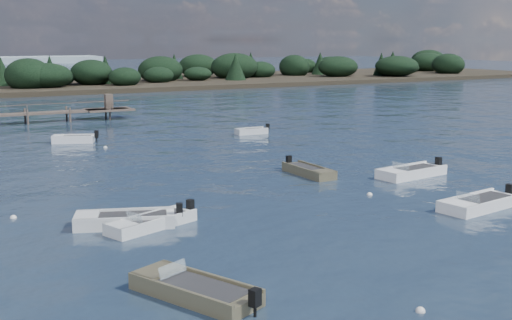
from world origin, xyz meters
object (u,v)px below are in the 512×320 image
tender_far_grey_b (251,132)px  tender_far_white (74,141)px  dinghy_mid_white_a (480,205)px  dinghy_extra_b (309,173)px  dinghy_mid_grey (125,222)px  dinghy_mid_white_b (411,174)px  dinghy_near_olive (194,293)px  dinghy_extra_a (151,224)px

tender_far_grey_b → tender_far_white: 15.78m
dinghy_mid_white_a → tender_far_grey_b: size_ratio=1.61×
dinghy_mid_white_a → dinghy_extra_b: size_ratio=1.13×
dinghy_mid_grey → dinghy_mid_white_a: bearing=-18.2°
dinghy_mid_white_b → dinghy_extra_b: dinghy_mid_white_b is taller
tender_far_white → tender_far_grey_b: bearing=-9.8°
dinghy_mid_grey → tender_far_grey_b: bearing=50.7°
dinghy_extra_b → dinghy_mid_grey: bearing=-158.0°
dinghy_mid_white_b → tender_far_grey_b: dinghy_mid_white_b is taller
dinghy_mid_grey → dinghy_mid_white_b: bearing=6.2°
tender_far_grey_b → dinghy_near_olive: size_ratio=0.66×
dinghy_extra_a → dinghy_near_olive: dinghy_near_olive is taller
dinghy_extra_a → dinghy_mid_grey: bearing=138.5°
dinghy_mid_grey → tender_far_white: size_ratio=1.32×
tender_far_white → dinghy_mid_white_b: bearing=-56.6°
tender_far_grey_b → dinghy_extra_b: bearing=-106.6°
dinghy_mid_white_a → dinghy_near_olive: dinghy_near_olive is taller
dinghy_mid_grey → tender_far_grey_b: size_ratio=1.52×
tender_far_grey_b → dinghy_mid_grey: bearing=-129.3°
dinghy_mid_white_a → dinghy_mid_grey: bearing=161.8°
dinghy_mid_white_b → dinghy_extra_b: bearing=147.7°
tender_far_white → dinghy_extra_b: tender_far_white is taller
dinghy_mid_white_b → dinghy_extra_a: size_ratio=1.09×
tender_far_grey_b → dinghy_extra_a: bearing=-126.8°
dinghy_extra_b → dinghy_near_olive: bearing=-133.7°
tender_far_white → dinghy_extra_b: size_ratio=0.81×
dinghy_extra_b → tender_far_white: bearing=116.7°
dinghy_extra_a → dinghy_near_olive: (-1.43, -8.44, 0.01)m
dinghy_mid_white_a → dinghy_extra_a: size_ratio=1.11×
dinghy_near_olive → dinghy_extra_b: 20.57m
tender_far_white → dinghy_near_olive: (-3.96, -35.31, -0.02)m
tender_far_grey_b → dinghy_near_olive: (-19.50, -32.61, 0.00)m
dinghy_mid_grey → tender_far_white: (3.51, 26.00, 0.01)m
tender_far_grey_b → dinghy_mid_white_b: bearing=-89.5°
dinghy_mid_white_a → dinghy_near_olive: (-17.44, -3.73, 0.00)m
dinghy_extra_a → dinghy_mid_white_b: bearing=9.2°
dinghy_extra_a → dinghy_mid_white_a: bearing=-16.4°
tender_far_white → dinghy_mid_grey: bearing=-97.7°
dinghy_mid_white_a → tender_far_white: 34.34m
dinghy_mid_grey → dinghy_extra_a: size_ratio=1.05×
dinghy_mid_grey → dinghy_near_olive: dinghy_mid_grey is taller
dinghy_mid_white_b → tender_far_white: bearing=123.4°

